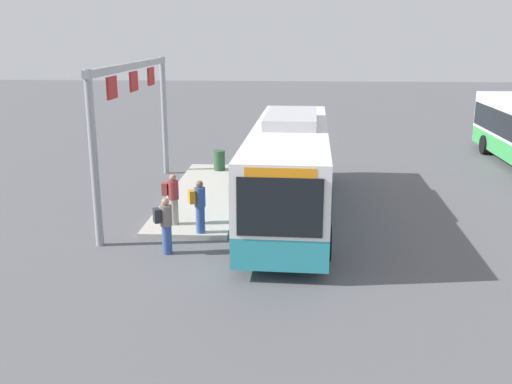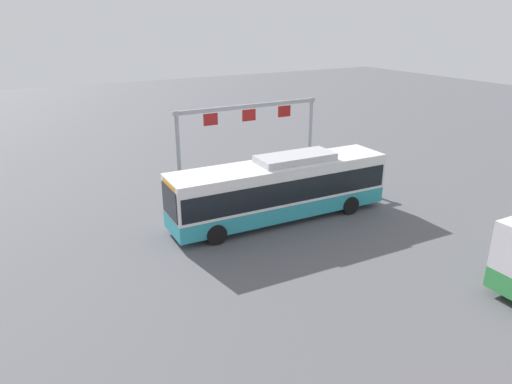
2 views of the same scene
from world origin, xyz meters
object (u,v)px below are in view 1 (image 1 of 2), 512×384
Objects in this scene: bus_main at (290,164)px; person_boarding at (165,224)px; trash_bin at (219,160)px; person_waiting_mid at (199,205)px; person_waiting_near at (173,198)px.

person_boarding is (4.01, -3.51, -0.92)m from bus_main.
person_boarding is 10.02m from trash_bin.
person_boarding is 1.62m from person_waiting_mid.
person_waiting_mid reaches higher than person_boarding.
person_waiting_mid is (0.78, 0.98, 0.00)m from person_waiting_near.
person_waiting_near is 1.26m from person_waiting_mid.
person_boarding is 1.86× the size of trash_bin.
person_waiting_mid is at bearing -44.89° from bus_main.
person_waiting_near is 1.00× the size of person_waiting_mid.
person_waiting_mid reaches higher than trash_bin.
bus_main is at bearing 28.24° from trash_bin.
person_waiting_mid is at bearing -33.34° from person_waiting_near.
person_boarding is at bearing -1.63° from trash_bin.
person_waiting_near is (-2.21, -0.23, 0.16)m from person_boarding.
trash_bin is (-10.01, 0.28, -0.28)m from person_boarding.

